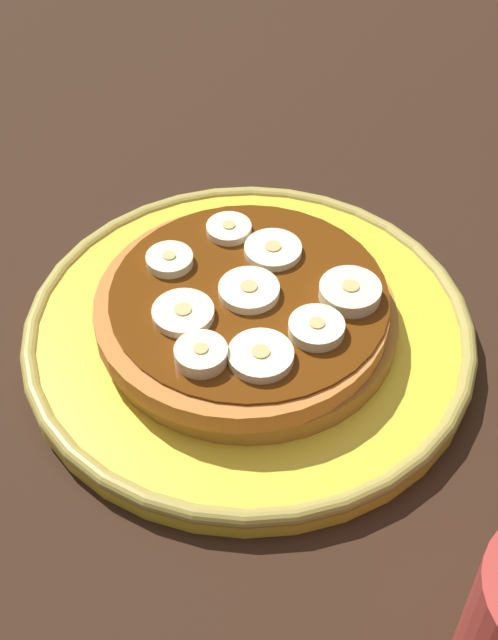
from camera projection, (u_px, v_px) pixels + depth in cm
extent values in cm
cube|color=black|center=(249.00, 360.00, 53.02)|extent=(140.00, 140.00, 3.00)
cylinder|color=yellow|center=(249.00, 335.00, 51.44)|extent=(25.55, 25.55, 1.41)
torus|color=#A49342|center=(249.00, 329.00, 51.08)|extent=(25.77, 25.77, 0.98)
cylinder|color=#A6722B|center=(253.00, 318.00, 50.55)|extent=(16.70, 16.70, 1.23)
cylinder|color=#C27332|center=(239.00, 307.00, 49.42)|extent=(16.21, 16.21, 1.23)
cylinder|color=#592B0A|center=(249.00, 295.00, 49.11)|extent=(15.41, 15.41, 0.16)
cylinder|color=#F6E9C1|center=(250.00, 286.00, 49.22)|extent=(3.36, 3.36, 0.68)
cylinder|color=tan|center=(250.00, 281.00, 48.95)|extent=(0.94, 0.94, 0.08)
cylinder|color=#FBEABA|center=(229.00, 230.00, 52.53)|extent=(2.66, 2.66, 0.65)
cylinder|color=tan|center=(229.00, 225.00, 52.27)|extent=(0.74, 0.74, 0.08)
cylinder|color=#F4EAC1|center=(261.00, 357.00, 45.59)|extent=(3.41, 3.41, 0.71)
cylinder|color=tan|center=(261.00, 351.00, 45.30)|extent=(0.95, 0.95, 0.08)
cylinder|color=#F3E5B9|center=(350.00, 293.00, 48.63)|extent=(3.40, 3.40, 0.97)
cylinder|color=tan|center=(351.00, 286.00, 48.26)|extent=(0.95, 0.95, 0.08)
cylinder|color=#F0F2BB|center=(170.00, 261.00, 50.61)|extent=(2.68, 2.68, 0.71)
cylinder|color=tan|center=(169.00, 255.00, 50.33)|extent=(0.75, 0.75, 0.08)
cylinder|color=beige|center=(273.00, 251.00, 51.28)|extent=(3.31, 3.31, 0.61)
cylinder|color=tan|center=(273.00, 246.00, 51.03)|extent=(0.93, 0.93, 0.08)
cylinder|color=#ECF0BE|center=(316.00, 329.00, 46.85)|extent=(2.97, 2.97, 0.83)
cylinder|color=tan|center=(317.00, 323.00, 46.52)|extent=(0.83, 0.83, 0.08)
cylinder|color=#F7E2B6|center=(183.00, 314.00, 47.74)|extent=(3.35, 3.35, 0.64)
cylinder|color=tan|center=(183.00, 309.00, 47.48)|extent=(0.94, 0.94, 0.08)
cylinder|color=#FBE5B5|center=(201.00, 355.00, 45.46)|extent=(2.75, 2.75, 0.98)
cylinder|color=tan|center=(201.00, 348.00, 45.08)|extent=(0.77, 0.77, 0.08)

